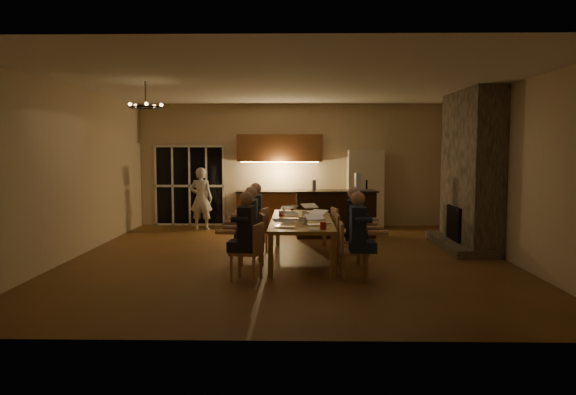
{
  "coord_description": "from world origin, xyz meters",
  "views": [
    {
      "loc": [
        0.19,
        -10.3,
        2.04
      ],
      "look_at": [
        -0.01,
        0.3,
        1.11
      ],
      "focal_mm": 35.0,
      "sensor_mm": 36.0,
      "label": 1
    }
  ],
  "objects_px": {
    "laptop_b": "(316,218)",
    "redcup_mid": "(281,213)",
    "refrigerator": "(365,189)",
    "person_right_mid": "(354,226)",
    "bar_bottle": "(314,185)",
    "bar_island": "(335,214)",
    "redcup_near": "(323,226)",
    "mug_mid": "(304,213)",
    "laptop_f": "(312,207)",
    "person_left_far": "(256,218)",
    "person_left_near": "(247,236)",
    "laptop_e": "(288,207)",
    "can_silver": "(305,221)",
    "laptop_c": "(291,213)",
    "plate_near": "(325,223)",
    "chair_left_near": "(246,252)",
    "chair_left_far": "(255,231)",
    "laptop_d": "(315,213)",
    "person_right_near": "(358,236)",
    "bar_blender": "(358,182)",
    "chair_left_mid": "(251,239)",
    "dining_table": "(301,239)",
    "person_left_mid": "(251,226)",
    "plate_left": "(283,226)",
    "chair_right_far": "(344,230)",
    "chandelier": "(146,107)",
    "chair_right_near": "(354,251)",
    "mug_back": "(283,211)",
    "mug_front": "(301,220)",
    "can_cola": "(292,207)",
    "chair_right_mid": "(349,240)",
    "standing_person": "(201,199)"
  },
  "relations": [
    {
      "from": "laptop_b",
      "to": "redcup_mid",
      "type": "distance_m",
      "value": 1.37
    },
    {
      "from": "refrigerator",
      "to": "person_right_mid",
      "type": "distance_m",
      "value": 4.8
    },
    {
      "from": "bar_bottle",
      "to": "redcup_mid",
      "type": "bearing_deg",
      "value": -107.27
    },
    {
      "from": "bar_island",
      "to": "redcup_near",
      "type": "relative_size",
      "value": 15.77
    },
    {
      "from": "mug_mid",
      "to": "laptop_f",
      "type": "bearing_deg",
      "value": 74.51
    },
    {
      "from": "refrigerator",
      "to": "mug_mid",
      "type": "distance_m",
      "value": 4.06
    },
    {
      "from": "person_right_mid",
      "to": "person_left_far",
      "type": "height_order",
      "value": "same"
    },
    {
      "from": "person_left_near",
      "to": "laptop_f",
      "type": "xyz_separation_m",
      "value": [
        1.08,
        2.72,
        0.17
      ]
    },
    {
      "from": "refrigerator",
      "to": "laptop_e",
      "type": "height_order",
      "value": "refrigerator"
    },
    {
      "from": "can_silver",
      "to": "bar_bottle",
      "type": "relative_size",
      "value": 0.5
    },
    {
      "from": "person_left_near",
      "to": "laptop_c",
      "type": "relative_size",
      "value": 4.31
    },
    {
      "from": "laptop_e",
      "to": "laptop_f",
      "type": "distance_m",
      "value": 0.49
    },
    {
      "from": "mug_mid",
      "to": "plate_near",
      "type": "xyz_separation_m",
      "value": [
        0.34,
        -1.1,
        -0.04
      ]
    },
    {
      "from": "chair_left_near",
      "to": "laptop_f",
      "type": "xyz_separation_m",
      "value": [
        1.08,
        2.77,
        0.42
      ]
    },
    {
      "from": "laptop_c",
      "to": "chair_left_far",
      "type": "bearing_deg",
      "value": -18.95
    },
    {
      "from": "laptop_d",
      "to": "redcup_near",
      "type": "distance_m",
      "value": 1.26
    },
    {
      "from": "person_right_near",
      "to": "mug_mid",
      "type": "relative_size",
      "value": 13.8
    },
    {
      "from": "person_right_mid",
      "to": "laptop_f",
      "type": "bearing_deg",
      "value": 34.42
    },
    {
      "from": "redcup_mid",
      "to": "bar_blender",
      "type": "distance_m",
      "value": 2.9
    },
    {
      "from": "chair_left_mid",
      "to": "bar_blender",
      "type": "relative_size",
      "value": 2.23
    },
    {
      "from": "dining_table",
      "to": "redcup_near",
      "type": "xyz_separation_m",
      "value": [
        0.34,
        -1.29,
        0.44
      ]
    },
    {
      "from": "bar_island",
      "to": "refrigerator",
      "type": "bearing_deg",
      "value": 57.79
    },
    {
      "from": "laptop_b",
      "to": "plate_near",
      "type": "relative_size",
      "value": 1.33
    },
    {
      "from": "laptop_c",
      "to": "bar_island",
      "type": "bearing_deg",
      "value": -93.31
    },
    {
      "from": "refrigerator",
      "to": "bar_island",
      "type": "relative_size",
      "value": 1.06
    },
    {
      "from": "mug_mid",
      "to": "laptop_b",
      "type": "bearing_deg",
      "value": -82.1
    },
    {
      "from": "person_left_mid",
      "to": "plate_left",
      "type": "distance_m",
      "value": 0.75
    },
    {
      "from": "chair_right_far",
      "to": "person_left_far",
      "type": "bearing_deg",
      "value": 82.28
    },
    {
      "from": "person_left_mid",
      "to": "chandelier",
      "type": "bearing_deg",
      "value": -90.65
    },
    {
      "from": "chair_left_near",
      "to": "chair_right_near",
      "type": "xyz_separation_m",
      "value": [
        1.67,
        0.12,
        0.0
      ]
    },
    {
      "from": "dining_table",
      "to": "laptop_d",
      "type": "distance_m",
      "value": 0.55
    },
    {
      "from": "dining_table",
      "to": "chair_right_far",
      "type": "height_order",
      "value": "chair_right_far"
    },
    {
      "from": "laptop_f",
      "to": "bar_blender",
      "type": "xyz_separation_m",
      "value": [
        1.09,
        1.6,
        0.42
      ]
    },
    {
      "from": "plate_left",
      "to": "bar_bottle",
      "type": "distance_m",
      "value": 3.67
    },
    {
      "from": "laptop_b",
      "to": "can_silver",
      "type": "distance_m",
      "value": 0.23
    },
    {
      "from": "mug_back",
      "to": "chair_right_far",
      "type": "bearing_deg",
      "value": -8.89
    },
    {
      "from": "chair_right_far",
      "to": "mug_mid",
      "type": "bearing_deg",
      "value": 87.98
    },
    {
      "from": "chair_right_far",
      "to": "laptop_b",
      "type": "bearing_deg",
      "value": 146.35
    },
    {
      "from": "chair_left_near",
      "to": "laptop_c",
      "type": "height_order",
      "value": "laptop_c"
    },
    {
      "from": "chair_left_near",
      "to": "mug_back",
      "type": "relative_size",
      "value": 8.9
    },
    {
      "from": "chair_right_near",
      "to": "can_silver",
      "type": "relative_size",
      "value": 7.42
    },
    {
      "from": "chandelier",
      "to": "mug_front",
      "type": "xyz_separation_m",
      "value": [
        2.7,
        -0.04,
        -1.95
      ]
    },
    {
      "from": "can_cola",
      "to": "laptop_b",
      "type": "bearing_deg",
      "value": -79.26
    },
    {
      "from": "person_left_near",
      "to": "mug_front",
      "type": "distance_m",
      "value": 1.42
    },
    {
      "from": "dining_table",
      "to": "redcup_near",
      "type": "height_order",
      "value": "redcup_near"
    },
    {
      "from": "person_left_near",
      "to": "plate_left",
      "type": "height_order",
      "value": "person_left_near"
    },
    {
      "from": "chair_right_mid",
      "to": "can_cola",
      "type": "height_order",
      "value": "chair_right_mid"
    },
    {
      "from": "person_right_near",
      "to": "mug_back",
      "type": "xyz_separation_m",
      "value": [
        -1.23,
        2.47,
        0.11
      ]
    },
    {
      "from": "standing_person",
      "to": "chandelier",
      "type": "relative_size",
      "value": 2.71
    },
    {
      "from": "chair_left_mid",
      "to": "standing_person",
      "type": "xyz_separation_m",
      "value": [
        -1.61,
        4.22,
        0.34
      ]
    }
  ]
}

